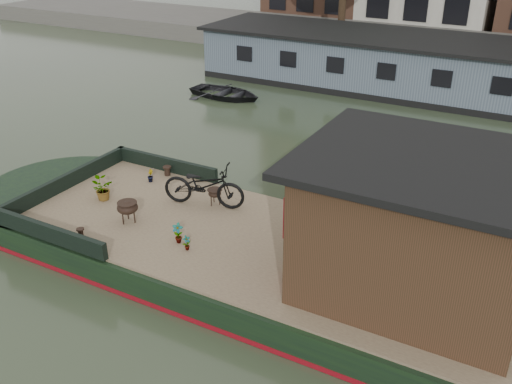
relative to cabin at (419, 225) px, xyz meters
The scene contains 18 objects.
ground 2.88m from the cabin, behind, with size 120.00×120.00×0.00m, color #25311F.
houseboat_hull 3.87m from the cabin, behind, with size 14.01×4.02×0.60m.
houseboat_deck 2.52m from the cabin, behind, with size 11.80×3.80×0.05m, color #857452.
bow_bulwark 7.33m from the cabin, behind, with size 3.00×4.00×0.35m.
cabin is the anchor object (origin of this frame).
bicycle 4.93m from the cabin, behind, with size 0.64×1.84×0.97m, color black.
potted_plant_a 4.56m from the cabin, behind, with size 0.22×0.15×0.42m, color brown.
potted_plant_b 6.82m from the cabin, 169.56° to the left, with size 0.17×0.13×0.30m, color brown.
potted_plant_c 7.03m from the cabin, behind, with size 0.47×0.41×0.53m, color #9C602D.
potted_plant_d 2.78m from the cabin, 139.44° to the left, with size 0.31×0.31×0.55m, color #965729.
potted_plant_e 4.31m from the cabin, 167.56° to the right, with size 0.16×0.11×0.30m, color brown.
brazier_front 5.89m from the cabin, behind, with size 0.43×0.43×0.46m, color black, non-canonical shape.
brazier_rear 4.83m from the cabin, 168.28° to the left, with size 0.35×0.35×0.37m, color black, non-canonical shape.
bollard_port 6.79m from the cabin, 165.29° to the left, with size 0.21×0.21×0.24m, color black.
bollard_stbd 6.50m from the cabin, 166.43° to the right, with size 0.16×0.16×0.18m, color black.
dinghy 13.90m from the cabin, 134.99° to the left, with size 2.11×2.95×0.61m, color black.
far_houseboat 14.20m from the cabin, 98.88° to the left, with size 20.40×4.40×2.11m.
quay 20.67m from the cabin, 96.09° to the left, with size 60.00×6.00×0.90m, color #47443F.
Camera 1 is at (3.76, -8.42, 6.52)m, focal length 40.00 mm.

